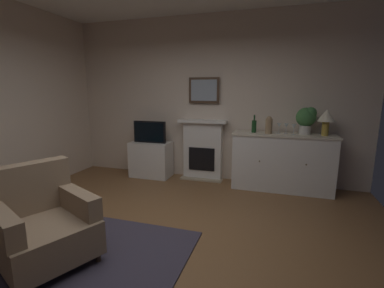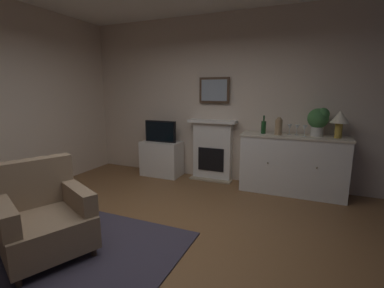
{
  "view_description": "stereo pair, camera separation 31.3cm",
  "coord_description": "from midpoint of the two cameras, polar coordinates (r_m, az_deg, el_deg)",
  "views": [
    {
      "loc": [
        1.14,
        -2.33,
        1.61
      ],
      "look_at": [
        0.22,
        0.63,
        1.0
      ],
      "focal_mm": 25.38,
      "sensor_mm": 36.0,
      "label": 1
    },
    {
      "loc": [
        1.44,
        -2.22,
        1.61
      ],
      "look_at": [
        0.22,
        0.63,
        1.0
      ],
      "focal_mm": 25.38,
      "sensor_mm": 36.0,
      "label": 2
    }
  ],
  "objects": [
    {
      "name": "fireplace_unit",
      "position": [
        4.97,
        6.14,
        -1.27
      ],
      "size": [
        0.87,
        0.3,
        1.1
      ],
      "color": "white",
      "rests_on": "ground_plane"
    },
    {
      "name": "armchair",
      "position": [
        3.08,
        -26.24,
        -13.61
      ],
      "size": [
        1.05,
        1.03,
        0.92
      ],
      "color": "#8C7259",
      "rests_on": "ground_plane"
    },
    {
      "name": "wine_bottle",
      "position": [
        4.53,
        16.73,
        3.45
      ],
      "size": [
        0.08,
        0.08,
        0.29
      ],
      "color": "#193F1E",
      "rests_on": "sideboard_cabinet"
    },
    {
      "name": "potted_plant_fern",
      "position": [
        4.16,
        -31.73,
        -9.59
      ],
      "size": [
        0.3,
        0.3,
        0.43
      ],
      "color": "silver",
      "rests_on": "ground_plane"
    },
    {
      "name": "ground_plane",
      "position": [
        3.1,
        -5.89,
        -21.32
      ],
      "size": [
        5.34,
        5.06,
        0.1
      ],
      "primitive_type": "cube",
      "color": "brown",
      "rests_on": "ground"
    },
    {
      "name": "wine_glass_right",
      "position": [
        4.47,
        24.5,
        2.99
      ],
      "size": [
        0.07,
        0.07,
        0.16
      ],
      "color": "silver",
      "rests_on": "sideboard_cabinet"
    },
    {
      "name": "wine_glass_center",
      "position": [
        4.54,
        23.1,
        3.23
      ],
      "size": [
        0.07,
        0.07,
        0.16
      ],
      "color": "silver",
      "rests_on": "sideboard_cabinet"
    },
    {
      "name": "tv_set",
      "position": [
        5.11,
        -4.93,
        2.64
      ],
      "size": [
        0.62,
        0.07,
        0.4
      ],
      "color": "black",
      "rests_on": "tv_cabinet"
    },
    {
      "name": "wall_rear",
      "position": [
        4.95,
        8.01,
        9.23
      ],
      "size": [
        5.34,
        0.06,
        2.91
      ],
      "primitive_type": "cube",
      "color": "beige",
      "rests_on": "ground_plane"
    },
    {
      "name": "vase_decorative",
      "position": [
        4.46,
        19.69,
        3.57
      ],
      "size": [
        0.11,
        0.11,
        0.28
      ],
      "color": "#9E7F5B",
      "rests_on": "sideboard_cabinet"
    },
    {
      "name": "potted_plant_small",
      "position": [
        4.55,
        26.91,
        4.64
      ],
      "size": [
        0.3,
        0.3,
        0.43
      ],
      "color": "beige",
      "rests_on": "sideboard_cabinet"
    },
    {
      "name": "table_lamp",
      "position": [
        4.53,
        30.41,
        4.58
      ],
      "size": [
        0.26,
        0.26,
        0.4
      ],
      "color": "#B79338",
      "rests_on": "sideboard_cabinet"
    },
    {
      "name": "tv_cabinet",
      "position": [
        5.24,
        -4.71,
        -3.07
      ],
      "size": [
        0.75,
        0.42,
        0.66
      ],
      "color": "white",
      "rests_on": "ground_plane"
    },
    {
      "name": "area_rug",
      "position": [
        3.16,
        -20.87,
        -20.11
      ],
      "size": [
        2.15,
        1.61,
        0.02
      ],
      "primitive_type": "cube",
      "color": "#383342",
      "rests_on": "ground_plane"
    },
    {
      "name": "sideboard_cabinet",
      "position": [
        4.62,
        22.15,
        -4.04
      ],
      "size": [
        1.6,
        0.49,
        0.93
      ],
      "color": "white",
      "rests_on": "ground_plane"
    },
    {
      "name": "framed_picture",
      "position": [
        4.9,
        6.56,
        11.15
      ],
      "size": [
        0.55,
        0.04,
        0.45
      ],
      "color": "#473323"
    },
    {
      "name": "wine_glass_left",
      "position": [
        4.54,
        21.71,
        3.32
      ],
      "size": [
        0.07,
        0.07,
        0.16
      ],
      "color": "silver",
      "rests_on": "sideboard_cabinet"
    }
  ]
}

